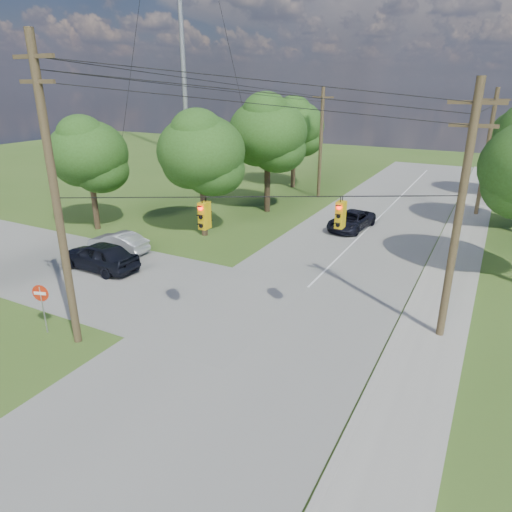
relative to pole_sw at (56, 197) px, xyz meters
The scene contains 17 objects.
ground 7.75m from the pole_sw, ahead, with size 140.00×140.00×0.00m, color #36571D.
main_road 10.16m from the pole_sw, 34.88° to the left, with size 10.00×100.00×0.03m, color gray.
sidewalk_east 15.37m from the pole_sw, 19.08° to the left, with size 2.60×100.00×0.12m, color #9F9D95.
pole_sw is the anchor object (origin of this frame).
pole_ne 15.51m from the pole_sw, 29.38° to the left, with size 2.00×0.32×10.50m.
pole_north_e 32.55m from the pole_sw, 65.48° to the left, with size 2.00×0.32×10.00m.
pole_north_w 29.62m from the pole_sw, 90.77° to the left, with size 2.00×0.32×10.00m.
power_lines 13.04m from the pole_sw, 61.30° to the left, with size 13.93×29.62×4.93m.
traffic_signals 8.24m from the pole_sw, 29.38° to the left, with size 4.91×3.27×1.05m.
tree_w_near 14.99m from the pole_sw, 103.11° to the left, with size 6.00×6.00×8.40m.
tree_w_mid 22.73m from the pole_sw, 96.06° to the left, with size 6.40×6.40×9.22m.
tree_w_far 32.90m from the pole_sw, 97.69° to the left, with size 6.00×6.00×8.73m.
tree_cross_n 16.64m from the pole_sw, 133.29° to the left, with size 5.60×5.60×7.91m.
car_cross_dark 9.66m from the pole_sw, 129.06° to the left, with size 2.00×4.96×1.69m, color black.
car_cross_silver 12.16m from the pole_sw, 124.75° to the left, with size 1.43×4.10×1.35m, color #B4B7BC.
car_main_north 22.26m from the pole_sw, 75.21° to the left, with size 2.23×4.84×1.34m, color black.
do_not_enter_sign 4.89m from the pole_sw, behind, with size 0.73×0.26×2.28m.
Camera 1 is at (9.99, -10.91, 10.23)m, focal length 32.00 mm.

